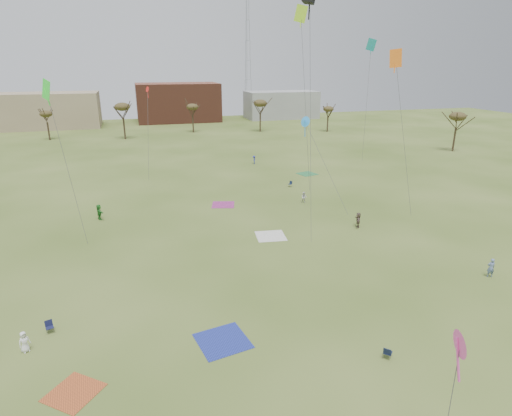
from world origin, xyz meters
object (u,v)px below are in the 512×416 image
object	(u,v)px
flyer_near_left	(24,342)
camp_chair_center	(387,355)
camp_chair_left	(50,329)
radio_tower	(248,60)
camp_chair_right	(290,185)

from	to	relation	value
flyer_near_left	camp_chair_center	xyz separation A→B (m)	(22.39, -7.24, -0.48)
camp_chair_left	flyer_near_left	bearing A→B (deg)	-140.66
camp_chair_center	radio_tower	world-z (taller)	radio_tower
radio_tower	camp_chair_center	bearing A→B (deg)	-101.34
flyer_near_left	radio_tower	size ratio (longest dim) A/B	0.04
camp_chair_right	radio_tower	bearing A→B (deg)	139.74
camp_chair_right	radio_tower	distance (m)	93.01
flyer_near_left	camp_chair_center	size ratio (longest dim) A/B	1.70
flyer_near_left	camp_chair_center	world-z (taller)	flyer_near_left
flyer_near_left	camp_chair_left	distance (m)	2.22
camp_chair_left	camp_chair_center	xyz separation A→B (m)	(21.20, -9.06, 0.00)
flyer_near_left	camp_chair_left	bearing A→B (deg)	18.47
flyer_near_left	radio_tower	distance (m)	131.79
camp_chair_center	flyer_near_left	bearing A→B (deg)	28.32
camp_chair_center	camp_chair_right	xyz separation A→B (m)	(8.12, 39.18, 0.00)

